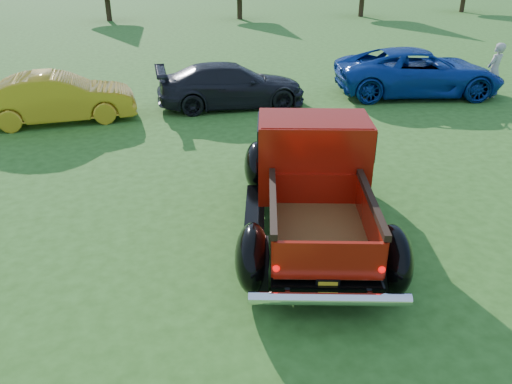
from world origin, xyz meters
TOP-DOWN VIEW (x-y plane):
  - ground at (0.00, 0.00)m, footprint 120.00×120.00m
  - pickup_truck at (1.56, 0.89)m, footprint 3.42×5.48m
  - show_car_yellow at (-3.50, 7.97)m, footprint 4.25×1.77m
  - show_car_grey at (1.50, 8.42)m, footprint 4.56×1.88m
  - show_car_blue at (7.83, 8.44)m, footprint 5.80×3.42m
  - spectator at (9.98, 7.50)m, footprint 0.77×0.67m

SIDE VIEW (x-z plane):
  - ground at x=0.00m, z-range 0.00..0.00m
  - show_car_grey at x=1.50m, z-range 0.00..1.32m
  - show_car_yellow at x=-3.50m, z-range 0.00..1.37m
  - show_car_blue at x=7.83m, z-range 0.00..1.51m
  - spectator at x=9.98m, z-range 0.00..1.78m
  - pickup_truck at x=1.56m, z-range -0.05..1.87m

